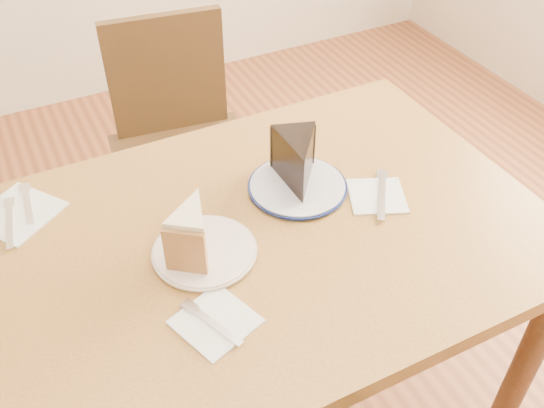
{
  "coord_description": "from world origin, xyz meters",
  "views": [
    {
      "loc": [
        -0.37,
        -0.81,
        1.61
      ],
      "look_at": [
        0.04,
        0.01,
        0.8
      ],
      "focal_mm": 40.0,
      "sensor_mm": 36.0,
      "label": 1
    }
  ],
  "objects_px": {
    "table": "(256,266)",
    "chocolate_cake": "(298,165)",
    "plate_navy": "(297,187)",
    "carrot_cake": "(194,230)",
    "chair_far": "(183,149)",
    "plate_cream": "(205,251)"
  },
  "relations": [
    {
      "from": "table",
      "to": "plate_navy",
      "type": "height_order",
      "value": "plate_navy"
    },
    {
      "from": "chair_far",
      "to": "chocolate_cake",
      "type": "bearing_deg",
      "value": 103.63
    },
    {
      "from": "chair_far",
      "to": "carrot_cake",
      "type": "relative_size",
      "value": 8.07
    },
    {
      "from": "plate_navy",
      "to": "carrot_cake",
      "type": "xyz_separation_m",
      "value": [
        -0.27,
        -0.08,
        0.05
      ]
    },
    {
      "from": "plate_navy",
      "to": "chocolate_cake",
      "type": "distance_m",
      "value": 0.06
    },
    {
      "from": "table",
      "to": "plate_cream",
      "type": "distance_m",
      "value": 0.16
    },
    {
      "from": "table",
      "to": "chocolate_cake",
      "type": "height_order",
      "value": "chocolate_cake"
    },
    {
      "from": "plate_navy",
      "to": "chocolate_cake",
      "type": "bearing_deg",
      "value": 71.93
    },
    {
      "from": "carrot_cake",
      "to": "plate_navy",
      "type": "bearing_deg",
      "value": 53.58
    },
    {
      "from": "plate_cream",
      "to": "carrot_cake",
      "type": "height_order",
      "value": "carrot_cake"
    },
    {
      "from": "chair_far",
      "to": "plate_cream",
      "type": "relative_size",
      "value": 4.41
    },
    {
      "from": "carrot_cake",
      "to": "plate_cream",
      "type": "bearing_deg",
      "value": 0.93
    },
    {
      "from": "plate_navy",
      "to": "plate_cream",
      "type": "bearing_deg",
      "value": -159.95
    },
    {
      "from": "plate_navy",
      "to": "chocolate_cake",
      "type": "relative_size",
      "value": 1.52
    },
    {
      "from": "table",
      "to": "plate_navy",
      "type": "xyz_separation_m",
      "value": [
        0.14,
        0.09,
        0.1
      ]
    },
    {
      "from": "plate_navy",
      "to": "carrot_cake",
      "type": "height_order",
      "value": "carrot_cake"
    },
    {
      "from": "chair_far",
      "to": "plate_navy",
      "type": "distance_m",
      "value": 0.68
    },
    {
      "from": "table",
      "to": "chocolate_cake",
      "type": "xyz_separation_m",
      "value": [
        0.14,
        0.09,
        0.16
      ]
    },
    {
      "from": "table",
      "to": "carrot_cake",
      "type": "height_order",
      "value": "carrot_cake"
    },
    {
      "from": "plate_navy",
      "to": "carrot_cake",
      "type": "distance_m",
      "value": 0.29
    },
    {
      "from": "table",
      "to": "plate_navy",
      "type": "bearing_deg",
      "value": 30.59
    },
    {
      "from": "plate_cream",
      "to": "plate_navy",
      "type": "relative_size",
      "value": 0.94
    }
  ]
}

